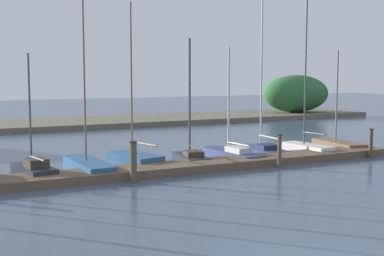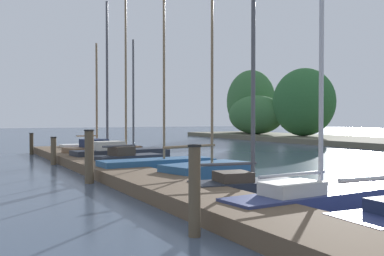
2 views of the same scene
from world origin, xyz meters
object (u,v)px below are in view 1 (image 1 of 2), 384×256
Objects in this scene: sailboat_6 at (133,158)px; sailboat_10 at (305,147)px; sailboat_11 at (336,144)px; sailboat_5 at (87,165)px; mooring_piling_2 at (133,162)px; mooring_piling_4 at (371,143)px; sailboat_8 at (231,153)px; sailboat_4 at (33,170)px; sailboat_9 at (262,148)px; mooring_piling_3 at (279,151)px; sailboat_7 at (191,155)px.

sailboat_6 is 0.88× the size of sailboat_10.
sailboat_11 is at bearing -104.80° from sailboat_6.
sailboat_5 is 4.55× the size of mooring_piling_2.
mooring_piling_4 is at bearing 175.91° from sailboat_11.
sailboat_6 is 1.34× the size of sailboat_8.
sailboat_4 is 0.60× the size of sailboat_10.
sailboat_8 is 7.02m from mooring_piling_2.
sailboat_9 is 4.78m from sailboat_11.
sailboat_6 is 5.02m from sailboat_8.
sailboat_11 is at bearing 13.47° from mooring_piling_2.
sailboat_8 is at bearing -97.39° from sailboat_4.
sailboat_6 is 5.00× the size of mooring_piling_4.
sailboat_4 is at bearing 143.07° from mooring_piling_2.
sailboat_9 is 1.50× the size of sailboat_11.
sailboat_4 is at bearing 165.78° from mooring_piling_3.
sailboat_6 is at bearing 69.70° from mooring_piling_2.
sailboat_8 is 0.66× the size of sailboat_10.
sailboat_11 is 3.41× the size of mooring_piling_2.
sailboat_4 is 13.98m from sailboat_10.
mooring_piling_2 is at bearing 116.43° from sailboat_9.
sailboat_4 is 4.72m from sailboat_6.
sailboat_7 is 1.07× the size of sailboat_11.
sailboat_7 is 2.28m from sailboat_8.
mooring_piling_2 is (-1.27, -3.45, 0.46)m from sailboat_6.
sailboat_9 reaches higher than mooring_piling_2.
sailboat_8 is at bearing 105.85° from sailboat_9.
sailboat_4 is 7.37m from sailboat_7.
sailboat_7 is at bearing -90.50° from sailboat_5.
sailboat_11 is at bearing -81.07° from sailboat_7.
mooring_piling_2 is at bearing -137.69° from sailboat_4.
mooring_piling_2 is (-13.26, -3.18, 0.52)m from sailboat_11.
sailboat_11 is 3.71× the size of mooring_piling_4.
sailboat_7 is (5.06, 0.18, 0.02)m from sailboat_5.
sailboat_6 is 9.38m from sailboat_10.
sailboat_6 reaches higher than sailboat_5.
mooring_piling_2 is at bearing 111.80° from sailboat_8.
sailboat_11 is (14.33, 0.35, -0.04)m from sailboat_5.
sailboat_5 is at bearing -93.31° from sailboat_4.
sailboat_9 reaches higher than sailboat_11.
mooring_piling_2 is (-6.28, -3.09, 0.51)m from sailboat_8.
sailboat_4 is 3.11× the size of mooring_piling_2.
mooring_piling_4 is at bearing -119.23° from sailboat_8.
sailboat_7 is 9.17m from mooring_piling_4.
mooring_piling_4 is (-0.57, -3.05, 0.46)m from sailboat_11.
sailboat_10 is (13.98, 0.16, 0.04)m from sailboat_4.
sailboat_6 is at bearing 163.78° from mooring_piling_4.
sailboat_10 reaches higher than mooring_piling_2.
mooring_piling_2 is at bearing 98.97° from sailboat_10.
sailboat_11 is (11.99, -0.27, -0.07)m from sailboat_6.
sailboat_8 is (9.64, 0.57, -0.04)m from sailboat_4.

